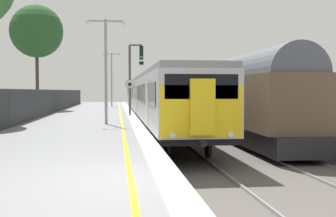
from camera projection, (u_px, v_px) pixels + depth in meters
ground at (280, 205)px, 8.44m from camera, size 17.40×110.00×1.21m
commuter_train_at_platform at (151, 96)px, 33.15m from camera, size 2.83×40.14×3.81m
freight_train_adjacent_track at (185, 93)px, 41.44m from camera, size 2.60×53.74×4.47m
signal_gantry at (133, 71)px, 30.81m from camera, size 1.10×0.24×5.07m
speed_limit_sign at (130, 93)px, 27.76m from camera, size 0.59×0.08×2.41m
platform_lamp_mid at (106, 62)px, 21.14m from camera, size 2.00×0.20×5.27m
platform_lamp_far at (112, 75)px, 45.40m from camera, size 2.00×0.20×5.75m
background_tree_centre at (37, 33)px, 37.52m from camera, size 4.67×4.67×9.32m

